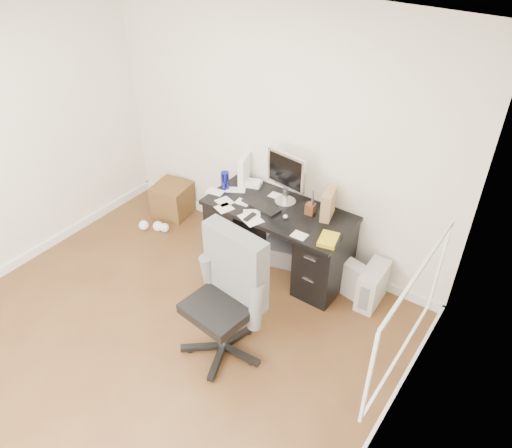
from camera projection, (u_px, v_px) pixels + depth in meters
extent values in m
plane|color=#4D2D18|center=(147.00, 352.00, 4.44)|extent=(4.00, 4.00, 0.00)
cube|color=silver|center=(275.00, 133.00, 4.97)|extent=(4.00, 0.02, 2.70)
cube|color=silver|center=(377.00, 358.00, 2.71)|extent=(0.02, 4.00, 2.70)
cube|color=white|center=(86.00, 43.00, 2.85)|extent=(4.00, 4.00, 0.02)
cube|color=white|center=(271.00, 237.00, 5.72)|extent=(4.00, 0.03, 0.10)
cube|color=white|center=(15.00, 264.00, 5.34)|extent=(0.03, 4.00, 0.10)
cube|color=black|center=(279.00, 210.00, 4.96)|extent=(1.50, 0.70, 0.04)
cube|color=black|center=(236.00, 222.00, 5.44)|extent=(0.40, 0.60, 0.71)
cube|color=black|center=(324.00, 260.00, 4.92)|extent=(0.40, 0.60, 0.71)
cube|color=black|center=(295.00, 217.00, 5.34)|extent=(0.70, 0.03, 0.51)
cube|color=black|center=(261.00, 206.00, 4.97)|extent=(0.44, 0.21, 0.02)
sphere|color=silver|center=(285.00, 217.00, 4.79)|extent=(0.07, 0.07, 0.06)
cylinder|color=#14178F|center=(225.00, 180.00, 5.21)|extent=(0.10, 0.10, 0.19)
cube|color=white|center=(244.00, 169.00, 5.28)|extent=(0.20, 0.29, 0.31)
cube|color=#987D4A|center=(328.00, 204.00, 4.76)|extent=(0.18, 0.27, 0.29)
cube|color=yellow|center=(329.00, 240.00, 4.51)|extent=(0.22, 0.26, 0.04)
cube|color=#ABA79A|center=(372.00, 286.00, 4.84)|extent=(0.20, 0.43, 0.42)
cube|color=silver|center=(356.00, 282.00, 4.91)|extent=(0.32, 0.25, 0.39)
cube|color=#493316|center=(173.00, 200.00, 6.08)|extent=(0.47, 0.47, 0.41)
cube|color=slate|center=(283.00, 251.00, 5.41)|extent=(0.46, 0.41, 0.22)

